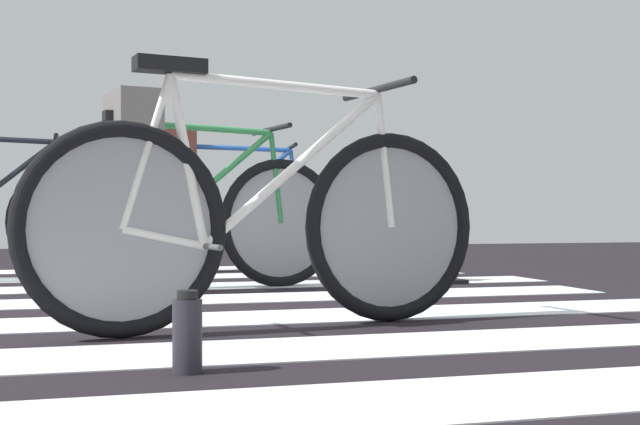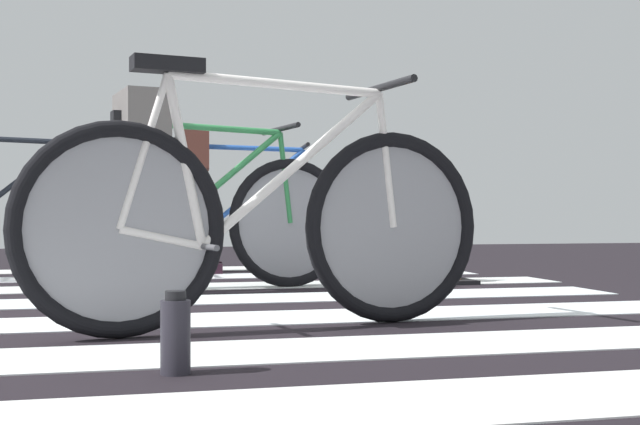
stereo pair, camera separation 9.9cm
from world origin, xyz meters
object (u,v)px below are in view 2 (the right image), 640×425
water_bottle (175,335)px  bicycle_2_of_4 (201,218)px  bicycle_1_of_4 (265,220)px  bicycle_4_of_4 (239,217)px  cyclist_4_of_4 (194,180)px  traffic_cone (428,240)px  cyclist_2_of_4 (142,163)px

water_bottle → bicycle_2_of_4: bearing=82.9°
bicycle_1_of_4 → bicycle_4_of_4: bearing=73.3°
bicycle_1_of_4 → cyclist_4_of_4: (0.02, 2.96, 0.26)m
bicycle_2_of_4 → bicycle_4_of_4: size_ratio=0.99×
bicycle_2_of_4 → cyclist_4_of_4: cyclist_4_of_4 is taller
bicycle_2_of_4 → bicycle_4_of_4: bearing=62.8°
bicycle_1_of_4 → bicycle_2_of_4: 1.58m
water_bottle → traffic_cone: bearing=56.9°
bicycle_4_of_4 → water_bottle: bicycle_4_of_4 is taller
cyclist_2_of_4 → traffic_cone: (1.68, 0.28, -0.42)m
water_bottle → traffic_cone: (1.66, 2.56, 0.15)m
bicycle_2_of_4 → water_bottle: size_ratio=8.08×
bicycle_1_of_4 → cyclist_4_of_4: cyclist_4_of_4 is taller
bicycle_2_of_4 → water_bottle: bearing=-107.8°
bicycle_2_of_4 → cyclist_2_of_4: size_ratio=1.65×
cyclist_2_of_4 → bicycle_2_of_4: bearing=0.0°
bicycle_4_of_4 → water_bottle: bearing=-94.8°
bicycle_2_of_4 → cyclist_4_of_4: 1.40m
cyclist_2_of_4 → traffic_cone: bearing=-1.2°
bicycle_1_of_4 → cyclist_2_of_4: size_ratio=1.66×
bicycle_1_of_4 → bicycle_2_of_4: (-0.07, 1.58, 0.00)m
traffic_cone → cyclist_4_of_4: bearing=138.0°
cyclist_2_of_4 → cyclist_4_of_4: bearing=64.0°
bicycle_1_of_4 → cyclist_2_of_4: cyclist_2_of_4 is taller
bicycle_2_of_4 → water_bottle: bicycle_2_of_4 is taller
cyclist_2_of_4 → water_bottle: size_ratio=4.88×
bicycle_2_of_4 → bicycle_4_of_4: 1.40m
bicycle_1_of_4 → bicycle_2_of_4: same height
cyclist_2_of_4 → cyclist_4_of_4: (0.39, 1.43, -0.03)m
bicycle_4_of_4 → cyclist_4_of_4: 0.40m
cyclist_2_of_4 → traffic_cone: size_ratio=1.96×
traffic_cone → water_bottle: bearing=-123.1°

